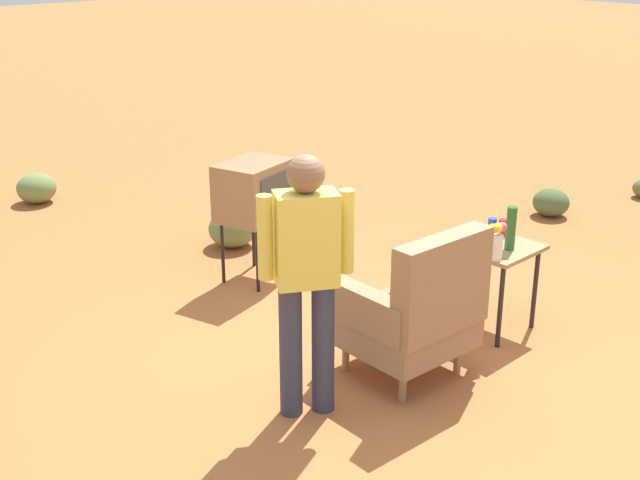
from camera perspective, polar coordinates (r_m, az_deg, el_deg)
The scene contains 12 objects.
ground_plane at distance 5.71m, azimuth 5.06°, elevation -8.93°, with size 60.00×60.00×0.00m, color #AD6033.
armchair at distance 5.42m, azimuth 6.55°, elevation -4.77°, with size 0.82×0.82×1.06m.
side_table at distance 6.18m, azimuth 11.95°, elevation -1.21°, with size 0.56×0.56×0.66m.
tv_on_stand at distance 6.88m, azimuth -4.57°, elevation 3.38°, with size 0.69×0.57×1.03m.
person_standing at distance 4.83m, azimuth -0.94°, elevation -2.18°, with size 0.50×0.38×1.64m.
soda_can_blue at distance 6.35m, azimuth 11.78°, elevation 0.96°, with size 0.07×0.07×0.12m, color blue.
soda_can_red at distance 6.34m, azimuth 12.50°, elevation 0.86°, with size 0.07×0.07×0.12m, color red.
bottle_wine_green at distance 6.02m, azimuth 13.02°, elevation 0.79°, with size 0.07×0.07×0.32m, color #1E5623.
flower_vase at distance 5.83m, azimuth 12.08°, elevation 0.06°, with size 0.15×0.10×0.27m.
shrub_mid at distance 8.96m, azimuth 15.64°, elevation 2.51°, with size 0.38×0.38×0.29m, color #475B33.
shrub_far at distance 7.82m, azimuth -6.05°, elevation 0.78°, with size 0.45×0.45×0.35m, color olive.
shrub_lone at distance 9.58m, azimuth -18.96°, elevation 3.40°, with size 0.42×0.42×0.33m, color olive.
Camera 1 is at (3.81, 3.20, 2.80)m, focal length 46.42 mm.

